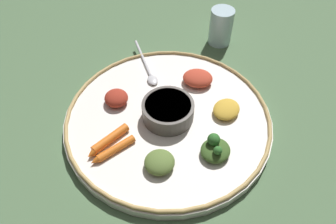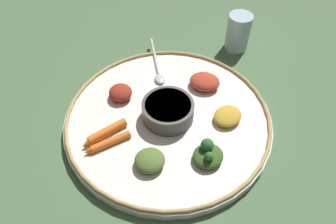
# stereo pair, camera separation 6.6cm
# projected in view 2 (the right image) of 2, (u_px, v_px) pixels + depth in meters

# --- Properties ---
(ground_plane) EXTENTS (2.40, 2.40, 0.00)m
(ground_plane) POSITION_uv_depth(u_px,v_px,m) (168.00, 123.00, 0.69)
(ground_plane) COLOR #4C6B47
(platter) EXTENTS (0.44, 0.44, 0.02)m
(platter) POSITION_uv_depth(u_px,v_px,m) (168.00, 120.00, 0.68)
(platter) COLOR white
(platter) RESTS_ON ground_plane
(platter_rim) EXTENTS (0.43, 0.43, 0.01)m
(platter_rim) POSITION_uv_depth(u_px,v_px,m) (168.00, 116.00, 0.67)
(platter_rim) COLOR tan
(platter_rim) RESTS_ON platter
(center_bowl) EXTENTS (0.11, 0.11, 0.04)m
(center_bowl) POSITION_uv_depth(u_px,v_px,m) (168.00, 110.00, 0.66)
(center_bowl) COLOR #4C4742
(center_bowl) RESTS_ON platter
(spoon) EXTENTS (0.05, 0.17, 0.01)m
(spoon) POSITION_uv_depth(u_px,v_px,m) (157.00, 67.00, 0.77)
(spoon) COLOR silver
(spoon) RESTS_ON platter
(greens_pile) EXTENTS (0.07, 0.07, 0.04)m
(greens_pile) POSITION_uv_depth(u_px,v_px,m) (208.00, 154.00, 0.60)
(greens_pile) COLOR #385623
(greens_pile) RESTS_ON platter
(carrot_near_spoon) EXTENTS (0.10, 0.04, 0.02)m
(carrot_near_spoon) POSITION_uv_depth(u_px,v_px,m) (105.00, 134.00, 0.63)
(carrot_near_spoon) COLOR orange
(carrot_near_spoon) RESTS_ON platter
(carrot_outer) EXTENTS (0.10, 0.03, 0.01)m
(carrot_outer) POSITION_uv_depth(u_px,v_px,m) (108.00, 143.00, 0.62)
(carrot_outer) COLOR orange
(carrot_outer) RESTS_ON platter
(mound_beet) EXTENTS (0.05, 0.05, 0.03)m
(mound_beet) POSITION_uv_depth(u_px,v_px,m) (121.00, 93.00, 0.70)
(mound_beet) COLOR maroon
(mound_beet) RESTS_ON platter
(mound_lentil_yellow) EXTENTS (0.08, 0.07, 0.02)m
(mound_lentil_yellow) POSITION_uv_depth(u_px,v_px,m) (228.00, 116.00, 0.66)
(mound_lentil_yellow) COLOR gold
(mound_lentil_yellow) RESTS_ON platter
(mound_berbere_red) EXTENTS (0.09, 0.09, 0.03)m
(mound_berbere_red) POSITION_uv_depth(u_px,v_px,m) (205.00, 82.00, 0.73)
(mound_berbere_red) COLOR #B73D28
(mound_berbere_red) RESTS_ON platter
(mound_collards) EXTENTS (0.06, 0.06, 0.03)m
(mound_collards) POSITION_uv_depth(u_px,v_px,m) (150.00, 160.00, 0.59)
(mound_collards) COLOR #567033
(mound_collards) RESTS_ON platter
(drinking_glass) EXTENTS (0.06, 0.06, 0.10)m
(drinking_glass) POSITION_uv_depth(u_px,v_px,m) (238.00, 34.00, 0.83)
(drinking_glass) COLOR silver
(drinking_glass) RESTS_ON ground_plane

